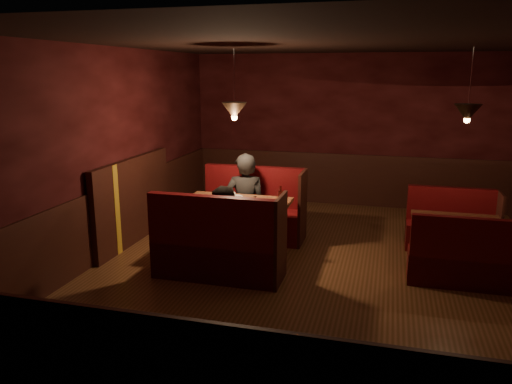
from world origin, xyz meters
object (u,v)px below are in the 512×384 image
(diner_a, at_px, (245,187))
(main_table, at_px, (236,214))
(second_bench_far, at_px, (451,230))
(diner_b, at_px, (227,217))
(second_table, at_px, (456,232))
(main_bench_far, at_px, (254,216))
(second_bench_near, at_px, (463,264))
(main_bench_near, at_px, (218,252))

(diner_a, bearing_deg, main_table, 82.14)
(second_bench_far, height_order, diner_b, diner_b)
(second_table, distance_m, diner_b, 3.07)
(main_table, xyz_separation_m, second_table, (2.94, 0.41, -0.13))
(main_bench_far, relative_size, second_table, 1.43)
(diner_a, distance_m, diner_b, 1.18)
(second_table, height_order, second_bench_near, second_bench_near)
(main_table, relative_size, diner_a, 0.86)
(main_bench_far, xyz_separation_m, second_table, (2.92, -0.44, 0.12))
(main_bench_near, bearing_deg, diner_a, 92.50)
(main_bench_near, xyz_separation_m, second_table, (2.92, 1.25, 0.12))
(second_bench_far, distance_m, diner_b, 3.39)
(second_bench_far, bearing_deg, second_table, -92.20)
(second_bench_near, xyz_separation_m, diner_b, (-2.92, -0.29, 0.45))
(second_bench_far, relative_size, second_bench_near, 1.00)
(main_table, distance_m, diner_a, 0.66)
(main_bench_far, distance_m, main_bench_near, 1.69)
(second_bench_far, relative_size, diner_a, 0.73)
(second_table, bearing_deg, diner_a, 176.19)
(main_bench_near, bearing_deg, main_bench_far, 90.00)
(main_table, relative_size, second_bench_near, 1.17)
(second_bench_far, relative_size, diner_b, 0.86)
(diner_a, bearing_deg, second_bench_far, 176.95)
(diner_a, bearing_deg, main_bench_near, 80.29)
(main_bench_near, bearing_deg, diner_b, 84.35)
(main_table, bearing_deg, diner_a, 94.34)
(diner_b, bearing_deg, diner_a, 101.82)
(main_bench_near, height_order, second_table, main_bench_near)
(main_bench_far, distance_m, second_bench_far, 2.96)
(main_bench_far, bearing_deg, second_table, -8.49)
(main_table, bearing_deg, diner_b, -85.50)
(second_bench_far, distance_m, second_bench_near, 1.37)
(diner_a, relative_size, diner_b, 1.17)
(main_table, bearing_deg, main_bench_far, 88.83)
(main_table, relative_size, diner_b, 1.00)
(main_bench_far, xyz_separation_m, diner_a, (-0.06, -0.24, 0.51))
(main_table, height_order, main_bench_near, main_bench_near)
(main_bench_far, relative_size, second_bench_far, 1.29)
(second_table, distance_m, second_bench_far, 0.71)
(diner_b, bearing_deg, second_bench_near, 13.06)
(main_table, relative_size, second_table, 1.30)
(second_bench_near, relative_size, diner_a, 0.73)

